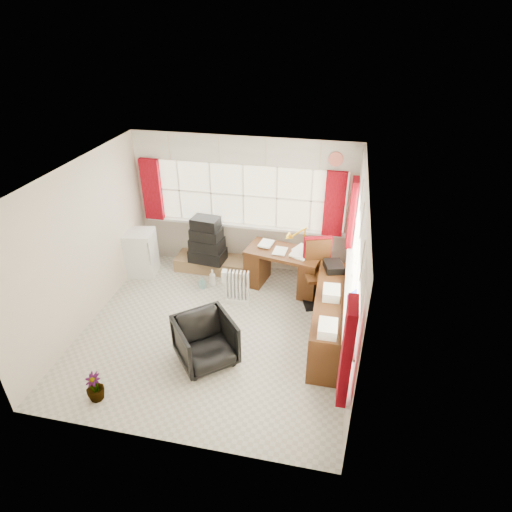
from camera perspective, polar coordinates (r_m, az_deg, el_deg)
The scene contains 20 objects.
ground at distance 6.75m, azimuth -5.45°, elevation -9.84°, with size 4.00×4.00×0.00m, color beige.
room_walls at distance 5.90m, azimuth -6.15°, elevation 1.39°, with size 4.00×4.00×4.00m.
window_back at distance 7.82m, azimuth -1.69°, elevation 4.54°, with size 3.70×0.12×3.60m.
window_right at distance 5.96m, azimuth 12.35°, elevation -5.18°, with size 0.12×3.70×3.60m.
curtains at distance 6.54m, azimuth 4.08°, elevation 4.06°, with size 3.83×3.83×1.15m.
overhead_cabinets at distance 6.28m, azimuth 4.92°, elevation 10.76°, with size 3.98×3.98×0.48m.
desk at distance 7.47m, azimuth 3.68°, elevation -1.52°, with size 1.38×0.87×0.78m.
desk_lamp at distance 7.18m, azimuth 6.53°, elevation 2.91°, with size 0.18×0.15×0.47m.
task_chair at distance 7.13m, azimuth 8.23°, elevation -1.66°, with size 0.60×0.62×1.14m.
office_chair at distance 6.05m, azimuth -6.74°, elevation -11.22°, with size 0.74×0.76×0.70m, color black.
radiator at distance 7.17m, azimuth -2.51°, elevation -4.53°, with size 0.41×0.19×0.60m.
credenza at distance 6.45m, azimuth 9.93°, elevation -8.02°, with size 0.50×2.00×0.85m.
file_tray at distance 6.83m, azimuth 10.30°, elevation -1.38°, with size 0.27×0.35×0.12m, color black.
tv_bench at distance 8.15m, azimuth -5.73°, elevation -1.00°, with size 1.40×0.50×0.25m, color #98714C.
crt_tv at distance 8.05m, azimuth -6.97°, elevation 1.40°, with size 0.62×0.59×0.46m.
hifi_stack at distance 7.83m, azimuth -6.57°, elevation 1.92°, with size 0.68×0.47×0.87m.
mini_fridge at distance 8.15m, azimuth -15.05°, elevation 0.44°, with size 0.57×0.57×0.85m.
spray_bottle_a at distance 7.67m, azimuth -5.84°, elevation -2.90°, with size 0.12×0.12×0.32m, color silver.
spray_bottle_b at distance 7.65m, azimuth -7.18°, elevation -3.57°, with size 0.10×0.10×0.21m, color #7EBCB6.
flower_vase at distance 5.97m, azimuth -20.72°, elevation -16.01°, with size 0.23×0.23×0.41m, color black.
Camera 1 is at (1.68, -4.90, 4.33)m, focal length 30.00 mm.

